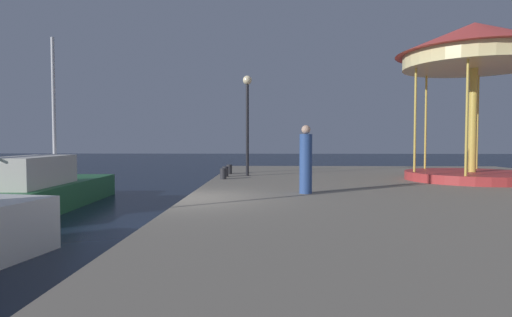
% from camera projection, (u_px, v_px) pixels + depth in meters
% --- Properties ---
extents(ground_plane, '(120.00, 120.00, 0.00)m').
position_uv_depth(ground_plane, '(184.00, 230.00, 10.55)').
color(ground_plane, black).
extents(quay_dock, '(14.50, 26.40, 0.80)m').
position_uv_depth(quay_dock, '(481.00, 216.00, 10.32)').
color(quay_dock, gray).
rests_on(quay_dock, ground).
extents(sailboat_green, '(2.33, 7.45, 5.70)m').
position_uv_depth(sailboat_green, '(43.00, 189.00, 13.67)').
color(sailboat_green, '#236638').
rests_on(sailboat_green, ground).
extents(carousel, '(5.34, 5.34, 5.57)m').
position_uv_depth(carousel, '(474.00, 62.00, 14.97)').
color(carousel, '#B23333').
rests_on(carousel, quay_dock).
extents(lamp_post_mid_promenade, '(0.36, 0.36, 4.00)m').
position_uv_depth(lamp_post_mid_promenade, '(247.00, 107.00, 16.95)').
color(lamp_post_mid_promenade, black).
rests_on(lamp_post_mid_promenade, quay_dock).
extents(bollard_center, '(0.24, 0.24, 0.40)m').
position_uv_depth(bollard_center, '(229.00, 169.00, 18.01)').
color(bollard_center, '#2D2D33').
rests_on(bollard_center, quay_dock).
extents(bollard_north, '(0.24, 0.24, 0.40)m').
position_uv_depth(bollard_north, '(225.00, 172.00, 16.71)').
color(bollard_north, '#2D2D33').
rests_on(bollard_north, quay_dock).
extents(bollard_south, '(0.24, 0.24, 0.40)m').
position_uv_depth(bollard_south, '(223.00, 174.00, 15.65)').
color(bollard_south, '#2D2D33').
rests_on(bollard_south, quay_dock).
extents(person_near_carousel, '(0.34, 0.34, 1.83)m').
position_uv_depth(person_near_carousel, '(306.00, 161.00, 11.41)').
color(person_near_carousel, '#2D4C8C').
rests_on(person_near_carousel, quay_dock).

